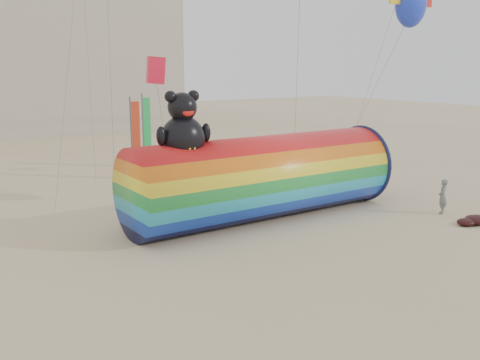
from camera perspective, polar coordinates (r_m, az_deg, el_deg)
ground at (r=21.45m, az=1.16°, el=-7.14°), size 160.00×160.00×0.00m
windsock_assembly at (r=25.07m, az=2.50°, el=0.53°), size 13.39×4.08×6.17m
kite_handler at (r=27.71m, az=20.81°, el=-1.67°), size 0.75×0.68×1.71m
fabric_bundle at (r=26.86m, az=24.13°, el=-3.87°), size 2.62×1.35×0.41m
festival_banners at (r=34.91m, az=-15.11°, el=4.37°), size 11.44×3.51×5.20m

